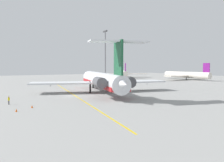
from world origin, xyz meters
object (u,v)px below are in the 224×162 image
object	(u,v)px
ground_crew_near_nose	(147,82)
light_mast	(105,53)
safety_cone_wingtip	(32,106)
safety_cone_nose	(16,110)
safety_cone_tail	(127,84)
ground_crew_near_tail	(50,84)
main_jetliner	(102,80)
airliner_mid_left	(185,75)
airliner_far_left	(123,73)
ground_crew_portside	(9,99)

from	to	relation	value
ground_crew_near_nose	light_mast	size ratio (longest dim) A/B	0.06
safety_cone_wingtip	safety_cone_nose	bearing A→B (deg)	-51.09
safety_cone_tail	ground_crew_near_tail	bearing A→B (deg)	-107.34
ground_crew_near_tail	main_jetliner	bearing A→B (deg)	23.92
safety_cone_wingtip	airliner_mid_left	bearing A→B (deg)	117.24
safety_cone_wingtip	airliner_far_left	bearing A→B (deg)	138.44
airliner_far_left	safety_cone_tail	distance (m)	63.24
ground_crew_portside	safety_cone_wingtip	bearing A→B (deg)	-111.57
ground_crew_near_tail	safety_cone_tail	bearing A→B (deg)	81.77
light_mast	main_jetliner	bearing A→B (deg)	-29.55
ground_crew_near_nose	safety_cone_wingtip	world-z (taller)	ground_crew_near_nose
main_jetliner	ground_crew_near_tail	distance (m)	30.51
safety_cone_wingtip	ground_crew_near_tail	bearing A→B (deg)	160.21
ground_crew_portside	light_mast	xyz separation A→B (m)	(-59.95, 56.15, 13.69)
airliner_far_left	light_mast	distance (m)	37.82
ground_crew_near_nose	safety_cone_tail	bearing A→B (deg)	4.10
ground_crew_near_nose	ground_crew_portside	bearing A→B (deg)	52.82
safety_cone_wingtip	light_mast	size ratio (longest dim) A/B	0.02
main_jetliner	airliner_mid_left	distance (m)	79.21
airliner_mid_left	safety_cone_wingtip	size ratio (longest dim) A/B	58.03
safety_cone_nose	light_mast	distance (m)	90.20
safety_cone_wingtip	safety_cone_tail	bearing A→B (deg)	127.54
main_jetliner	safety_cone_tail	distance (m)	30.41
airliner_far_left	ground_crew_near_tail	xyz separation A→B (m)	(44.42, -63.41, -1.81)
main_jetliner	ground_crew_near_nose	bearing A→B (deg)	-47.19
airliner_far_left	ground_crew_portside	size ratio (longest dim) A/B	17.00
airliner_far_left	ground_crew_near_nose	world-z (taller)	airliner_far_left
airliner_mid_left	safety_cone_wingtip	bearing A→B (deg)	113.00
ground_crew_near_nose	light_mast	bearing A→B (deg)	-57.85
airliner_far_left	safety_cone_wingtip	world-z (taller)	airliner_far_left
safety_cone_nose	safety_cone_tail	world-z (taller)	same
safety_cone_nose	safety_cone_wingtip	distance (m)	4.23
ground_crew_near_nose	safety_cone_tail	size ratio (longest dim) A/B	3.16
light_mast	airliner_far_left	bearing A→B (deg)	130.90
ground_crew_near_tail	safety_cone_nose	xyz separation A→B (m)	(48.27, -19.70, -0.76)
safety_cone_wingtip	safety_cone_tail	distance (m)	59.22
ground_crew_near_tail	light_mast	world-z (taller)	light_mast
airliner_far_left	airliner_mid_left	xyz separation A→B (m)	(40.58, 16.26, -0.04)
main_jetliner	ground_crew_near_nose	xyz separation A→B (m)	(-16.27, 30.52, -2.78)
airliner_mid_left	safety_cone_nose	world-z (taller)	airliner_mid_left
airliner_far_left	ground_crew_near_tail	bearing A→B (deg)	153.24
airliner_mid_left	light_mast	bearing A→B (deg)	64.26
main_jetliner	light_mast	size ratio (longest dim) A/B	1.77
airliner_mid_left	ground_crew_portside	world-z (taller)	airliner_mid_left
ground_crew_near_nose	ground_crew_portside	world-z (taller)	ground_crew_portside
ground_crew_near_nose	safety_cone_nose	xyz separation A→B (m)	(35.18, -57.98, -0.82)
airliner_far_left	safety_cone_wingtip	size ratio (longest dim) A/B	55.39
ground_crew_portside	safety_cone_nose	xyz separation A→B (m)	(9.26, 0.16, -0.86)
main_jetliner	safety_cone_tail	world-z (taller)	main_jetliner
airliner_far_left	safety_cone_nose	size ratio (longest dim) A/B	55.39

